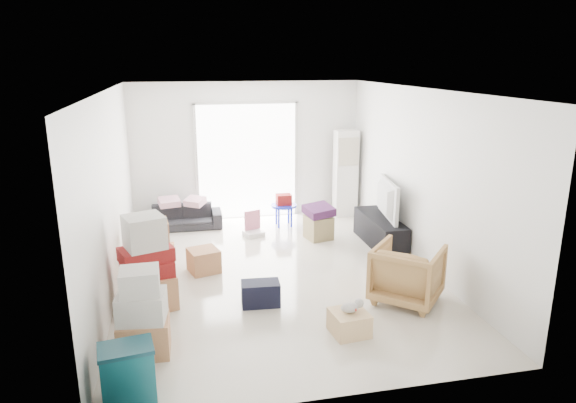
{
  "coord_description": "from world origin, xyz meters",
  "views": [
    {
      "loc": [
        -1.32,
        -7.01,
        3.1
      ],
      "look_at": [
        0.23,
        0.2,
        1.05
      ],
      "focal_mm": 32.0,
      "sensor_mm": 36.0,
      "label": 1
    }
  ],
  "objects_px": {
    "armchair": "(408,271)",
    "ac_tower": "(345,174)",
    "storage_bins": "(128,373)",
    "kids_table": "(284,204)",
    "television": "(381,213)",
    "wood_crate": "(349,323)",
    "ottoman": "(318,227)",
    "sofa": "(182,213)",
    "tv_console": "(380,231)"
  },
  "relations": [
    {
      "from": "kids_table",
      "to": "ac_tower",
      "type": "bearing_deg",
      "value": 17.14
    },
    {
      "from": "tv_console",
      "to": "wood_crate",
      "type": "bearing_deg",
      "value": -118.43
    },
    {
      "from": "tv_console",
      "to": "ottoman",
      "type": "bearing_deg",
      "value": 151.28
    },
    {
      "from": "television",
      "to": "sofa",
      "type": "relative_size",
      "value": 0.76
    },
    {
      "from": "ac_tower",
      "to": "ottoman",
      "type": "bearing_deg",
      "value": -125.41
    },
    {
      "from": "television",
      "to": "wood_crate",
      "type": "relative_size",
      "value": 2.75
    },
    {
      "from": "storage_bins",
      "to": "ac_tower",
      "type": "bearing_deg",
      "value": 53.91
    },
    {
      "from": "tv_console",
      "to": "storage_bins",
      "type": "relative_size",
      "value": 2.6
    },
    {
      "from": "storage_bins",
      "to": "kids_table",
      "type": "height_order",
      "value": "kids_table"
    },
    {
      "from": "ac_tower",
      "to": "television",
      "type": "relative_size",
      "value": 1.56
    },
    {
      "from": "television",
      "to": "wood_crate",
      "type": "height_order",
      "value": "television"
    },
    {
      "from": "ottoman",
      "to": "storage_bins",
      "type": "bearing_deg",
      "value": -126.3
    },
    {
      "from": "television",
      "to": "kids_table",
      "type": "xyz_separation_m",
      "value": [
        -1.41,
        1.38,
        -0.12
      ]
    },
    {
      "from": "ac_tower",
      "to": "ottoman",
      "type": "relative_size",
      "value": 4.2
    },
    {
      "from": "sofa",
      "to": "ottoman",
      "type": "height_order",
      "value": "sofa"
    },
    {
      "from": "tv_console",
      "to": "armchair",
      "type": "xyz_separation_m",
      "value": [
        -0.47,
        -2.09,
        0.18
      ]
    },
    {
      "from": "television",
      "to": "wood_crate",
      "type": "distance_m",
      "value": 3.15
    },
    {
      "from": "television",
      "to": "storage_bins",
      "type": "height_order",
      "value": "television"
    },
    {
      "from": "sofa",
      "to": "tv_console",
      "type": "bearing_deg",
      "value": -25.47
    },
    {
      "from": "ottoman",
      "to": "wood_crate",
      "type": "relative_size",
      "value": 1.02
    },
    {
      "from": "wood_crate",
      "to": "ac_tower",
      "type": "bearing_deg",
      "value": 72.46
    },
    {
      "from": "kids_table",
      "to": "tv_console",
      "type": "bearing_deg",
      "value": -44.33
    },
    {
      "from": "sofa",
      "to": "kids_table",
      "type": "bearing_deg",
      "value": -7.12
    },
    {
      "from": "armchair",
      "to": "storage_bins",
      "type": "height_order",
      "value": "armchair"
    },
    {
      "from": "television",
      "to": "ottoman",
      "type": "relative_size",
      "value": 2.7
    },
    {
      "from": "ac_tower",
      "to": "television",
      "type": "bearing_deg",
      "value": -88.41
    },
    {
      "from": "ottoman",
      "to": "ac_tower",
      "type": "bearing_deg",
      "value": 54.59
    },
    {
      "from": "sofa",
      "to": "storage_bins",
      "type": "relative_size",
      "value": 2.59
    },
    {
      "from": "kids_table",
      "to": "wood_crate",
      "type": "height_order",
      "value": "kids_table"
    },
    {
      "from": "sofa",
      "to": "armchair",
      "type": "xyz_separation_m",
      "value": [
        2.86,
        -3.74,
        0.13
      ]
    },
    {
      "from": "ottoman",
      "to": "wood_crate",
      "type": "xyz_separation_m",
      "value": [
        -0.53,
        -3.27,
        -0.07
      ]
    },
    {
      "from": "wood_crate",
      "to": "tv_console",
      "type": "bearing_deg",
      "value": 61.57
    },
    {
      "from": "armchair",
      "to": "wood_crate",
      "type": "distance_m",
      "value": 1.24
    },
    {
      "from": "armchair",
      "to": "ac_tower",
      "type": "bearing_deg",
      "value": -54.27
    },
    {
      "from": "television",
      "to": "armchair",
      "type": "bearing_deg",
      "value": 175.79
    },
    {
      "from": "ac_tower",
      "to": "kids_table",
      "type": "bearing_deg",
      "value": -162.86
    },
    {
      "from": "tv_console",
      "to": "storage_bins",
      "type": "height_order",
      "value": "storage_bins"
    },
    {
      "from": "television",
      "to": "ottoman",
      "type": "distance_m",
      "value": 1.15
    },
    {
      "from": "storage_bins",
      "to": "kids_table",
      "type": "relative_size",
      "value": 0.92
    },
    {
      "from": "television",
      "to": "sofa",
      "type": "height_order",
      "value": "television"
    },
    {
      "from": "armchair",
      "to": "wood_crate",
      "type": "height_order",
      "value": "armchair"
    },
    {
      "from": "armchair",
      "to": "wood_crate",
      "type": "xyz_separation_m",
      "value": [
        -1.02,
        -0.66,
        -0.29
      ]
    },
    {
      "from": "wood_crate",
      "to": "armchair",
      "type": "bearing_deg",
      "value": 32.82
    },
    {
      "from": "tv_console",
      "to": "television",
      "type": "height_order",
      "value": "television"
    },
    {
      "from": "ac_tower",
      "to": "armchair",
      "type": "distance_m",
      "value": 3.94
    },
    {
      "from": "armchair",
      "to": "kids_table",
      "type": "relative_size",
      "value": 1.36
    },
    {
      "from": "armchair",
      "to": "ottoman",
      "type": "bearing_deg",
      "value": -37.57
    },
    {
      "from": "tv_console",
      "to": "armchair",
      "type": "height_order",
      "value": "armchair"
    },
    {
      "from": "television",
      "to": "kids_table",
      "type": "relative_size",
      "value": 1.8
    },
    {
      "from": "storage_bins",
      "to": "wood_crate",
      "type": "bearing_deg",
      "value": 16.94
    }
  ]
}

